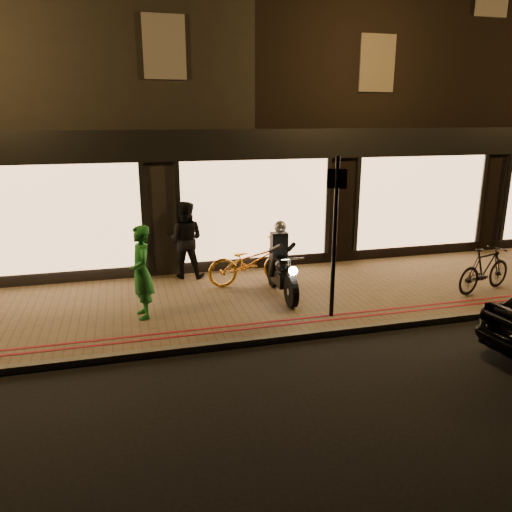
{
  "coord_description": "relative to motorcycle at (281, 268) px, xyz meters",
  "views": [
    {
      "loc": [
        -3.05,
        -7.53,
        3.78
      ],
      "look_at": [
        -0.59,
        1.7,
        1.1
      ],
      "focal_mm": 35.0,
      "sensor_mm": 36.0,
      "label": 1
    }
  ],
  "objects": [
    {
      "name": "ground",
      "position": [
        -0.03,
        -1.96,
        -0.73
      ],
      "size": [
        90.0,
        90.0,
        0.0
      ],
      "primitive_type": "plane",
      "color": "black",
      "rests_on": "ground"
    },
    {
      "name": "sidewalk",
      "position": [
        -0.03,
        0.04,
        -0.67
      ],
      "size": [
        50.0,
        4.0,
        0.12
      ],
      "primitive_type": "cube",
      "color": "brown",
      "rests_on": "ground"
    },
    {
      "name": "kerb_stone",
      "position": [
        -0.03,
        -1.91,
        -0.67
      ],
      "size": [
        50.0,
        0.14,
        0.12
      ],
      "primitive_type": "cube",
      "color": "#59544C",
      "rests_on": "ground"
    },
    {
      "name": "red_kerb_lines",
      "position": [
        -0.03,
        -1.41,
        -0.61
      ],
      "size": [
        50.0,
        0.26,
        0.01
      ],
      "color": "maroon",
      "rests_on": "sidewalk"
    },
    {
      "name": "building_row",
      "position": [
        -0.03,
        7.03,
        3.51
      ],
      "size": [
        48.0,
        10.11,
        8.5
      ],
      "color": "black",
      "rests_on": "ground"
    },
    {
      "name": "motorcycle",
      "position": [
        0.0,
        0.0,
        0.0
      ],
      "size": [
        0.6,
        1.94,
        1.59
      ],
      "rotation": [
        0.0,
        0.0,
        -0.01
      ],
      "color": "black",
      "rests_on": "sidewalk"
    },
    {
      "name": "sign_post",
      "position": [
        0.58,
        -1.32,
        1.06
      ],
      "size": [
        0.33,
        0.17,
        3.0
      ],
      "rotation": [
        0.0,
        0.0,
        -0.41
      ],
      "color": "black",
      "rests_on": "sidewalk"
    },
    {
      "name": "bicycle_gold",
      "position": [
        -0.44,
        0.9,
        -0.1
      ],
      "size": [
        2.0,
        0.81,
        1.03
      ],
      "primitive_type": "imported",
      "rotation": [
        0.0,
        0.0,
        1.64
      ],
      "color": "orange",
      "rests_on": "sidewalk"
    },
    {
      "name": "bicycle_dark",
      "position": [
        4.3,
        -0.88,
        -0.12
      ],
      "size": [
        1.71,
        0.9,
        0.99
      ],
      "primitive_type": "imported",
      "rotation": [
        0.0,
        0.0,
        1.85
      ],
      "color": "black",
      "rests_on": "sidewalk"
    },
    {
      "name": "person_green",
      "position": [
        -2.86,
        -0.44,
        0.27
      ],
      "size": [
        0.52,
        0.7,
        1.76
      ],
      "primitive_type": "imported",
      "rotation": [
        0.0,
        0.0,
        -1.41
      ],
      "color": "#20792D",
      "rests_on": "sidewalk"
    },
    {
      "name": "person_dark",
      "position": [
        -1.77,
        1.8,
        0.28
      ],
      "size": [
        1.04,
        0.92,
        1.8
      ],
      "primitive_type": "imported",
      "rotation": [
        0.0,
        0.0,
        2.83
      ],
      "color": "black",
      "rests_on": "sidewalk"
    }
  ]
}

